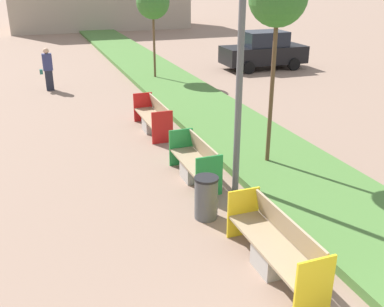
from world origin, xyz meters
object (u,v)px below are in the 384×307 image
object	(u,v)px
litter_bin	(206,198)
bench_green_frame	(195,165)
bench_yellow_frame	(276,249)
sapling_tree_far	(153,3)
pedestrian_walking	(48,69)
bench_red_frame	(153,119)
parked_car_distant	(264,51)

from	to	relation	value
litter_bin	bench_green_frame	bearing A→B (deg)	76.24
litter_bin	bench_yellow_frame	bearing A→B (deg)	-77.36
sapling_tree_far	bench_yellow_frame	bearing A→B (deg)	-97.81
sapling_tree_far	pedestrian_walking	size ratio (longest dim) A/B	2.36
bench_yellow_frame	bench_red_frame	size ratio (longest dim) A/B	1.01
bench_green_frame	bench_red_frame	xyz separation A→B (m)	(0.00, 3.70, 0.01)
bench_yellow_frame	pedestrian_walking	distance (m)	14.16
bench_yellow_frame	bench_green_frame	world-z (taller)	same
litter_bin	pedestrian_walking	distance (m)	12.16
sapling_tree_far	parked_car_distant	distance (m)	6.42
bench_red_frame	parked_car_distant	xyz separation A→B (m)	(7.82, 7.47, 0.54)
pedestrian_walking	litter_bin	bearing A→B (deg)	-79.47
sapling_tree_far	pedestrian_walking	distance (m)	5.23
bench_yellow_frame	pedestrian_walking	xyz separation A→B (m)	(-2.66, 13.90, 0.51)
sapling_tree_far	parked_car_distant	bearing A→B (deg)	7.30
litter_bin	sapling_tree_far	bearing A→B (deg)	78.97
bench_red_frame	sapling_tree_far	size ratio (longest dim) A/B	0.55
bench_yellow_frame	bench_green_frame	bearing A→B (deg)	90.07
bench_green_frame	sapling_tree_far	bearing A→B (deg)	79.44
bench_red_frame	parked_car_distant	size ratio (longest dim) A/B	0.54
parked_car_distant	bench_red_frame	bearing A→B (deg)	-135.31
litter_bin	sapling_tree_far	xyz separation A→B (m)	(2.38, 12.18, 2.92)
litter_bin	parked_car_distant	world-z (taller)	parked_car_distant
parked_car_distant	pedestrian_walking	bearing A→B (deg)	-173.59
pedestrian_walking	parked_car_distant	world-z (taller)	parked_car_distant
bench_yellow_frame	bench_red_frame	distance (m)	7.41
bench_red_frame	litter_bin	xyz separation A→B (m)	(-0.44, -5.47, 0.07)
bench_green_frame	parked_car_distant	size ratio (longest dim) A/B	0.45
bench_green_frame	pedestrian_walking	size ratio (longest dim) A/B	1.10
parked_car_distant	sapling_tree_far	bearing A→B (deg)	-171.69
bench_yellow_frame	litter_bin	xyz separation A→B (m)	(-0.44, 1.95, 0.07)
bench_green_frame	litter_bin	bearing A→B (deg)	-103.76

